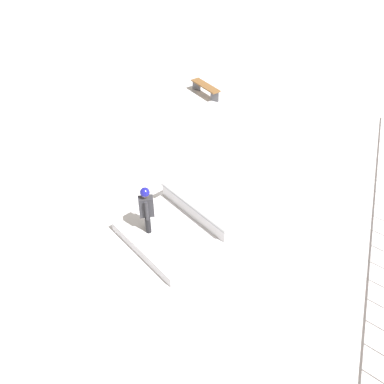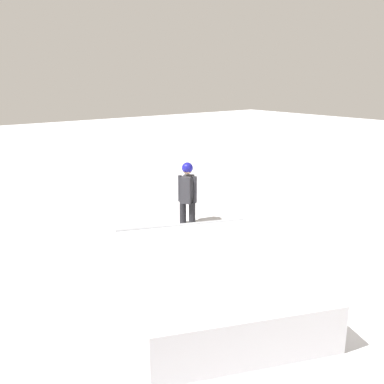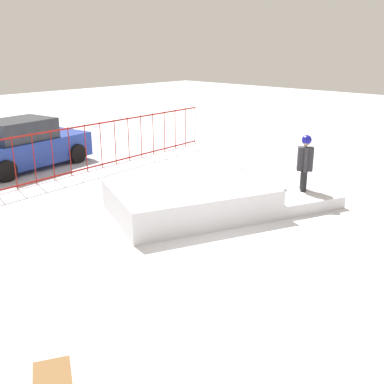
# 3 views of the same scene
# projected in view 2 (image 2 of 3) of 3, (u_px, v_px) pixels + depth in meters

# --- Properties ---
(ground_plane) EXTENTS (60.00, 60.00, 0.00)m
(ground_plane) POSITION_uv_depth(u_px,v_px,m) (271.00, 296.00, 7.20)
(ground_plane) COLOR silver
(skate_ramp) EXTENTS (5.98, 4.45, 0.74)m
(skate_ramp) POSITION_uv_depth(u_px,v_px,m) (201.00, 271.00, 7.39)
(skate_ramp) COLOR silver
(skate_ramp) RESTS_ON ground
(skater) EXTENTS (0.40, 0.44, 1.73)m
(skater) POSITION_uv_depth(u_px,v_px,m) (187.00, 194.00, 9.64)
(skater) COLOR black
(skater) RESTS_ON ground
(skateboard) EXTENTS (0.54, 0.80, 0.09)m
(skateboard) POSITION_uv_depth(u_px,v_px,m) (186.00, 239.00, 9.51)
(skateboard) COLOR black
(skateboard) RESTS_ON ground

